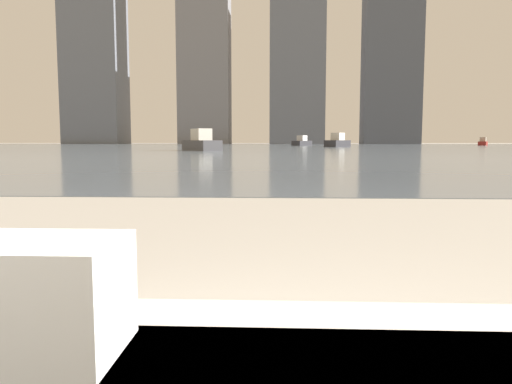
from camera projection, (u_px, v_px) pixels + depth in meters
name	position (u px, v px, depth m)	size (l,w,h in m)	color
towel_stack	(36.00, 297.00, 0.69)	(0.23, 0.18, 0.16)	white
harbor_water	(277.00, 147.00, 61.45)	(180.00, 110.00, 0.01)	slate
harbor_boat_0	(483.00, 142.00, 81.93)	(2.67, 3.73, 1.33)	maroon
harbor_boat_1	(338.00, 142.00, 62.02)	(3.72, 4.81, 1.74)	#2D2D33
harbor_boat_2	(201.00, 143.00, 38.61)	(3.65, 4.66, 1.69)	#4C4C51
harbor_boat_3	(302.00, 142.00, 77.41)	(3.36, 4.37, 1.58)	#2D2D33
skyline_tower_0	(94.00, 26.00, 116.24)	(13.19, 10.76, 54.56)	slate
skyline_tower_1	(204.00, 4.00, 114.57)	(11.79, 7.90, 64.25)	slate
skyline_tower_2	(297.00, 76.00, 115.29)	(12.32, 12.44, 31.33)	slate
skyline_tower_3	(392.00, 48.00, 113.69)	(12.92, 6.81, 43.44)	#4C515B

